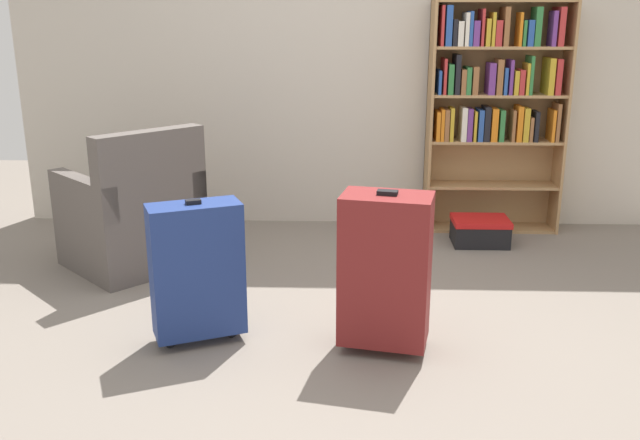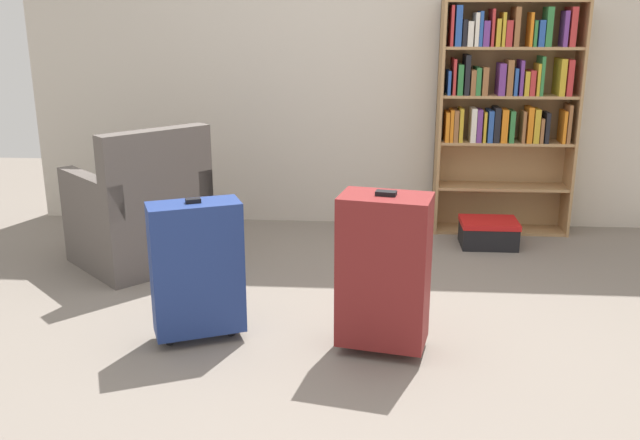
{
  "view_description": "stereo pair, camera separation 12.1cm",
  "coord_description": "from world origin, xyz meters",
  "px_view_note": "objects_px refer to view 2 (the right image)",
  "views": [
    {
      "loc": [
        -0.0,
        -3.09,
        1.56
      ],
      "look_at": [
        -0.12,
        0.26,
        0.55
      ],
      "focal_mm": 38.89,
      "sensor_mm": 36.0,
      "label": 1
    },
    {
      "loc": [
        0.12,
        -3.09,
        1.56
      ],
      "look_at": [
        -0.12,
        0.26,
        0.55
      ],
      "focal_mm": 38.89,
      "sensor_mm": 36.0,
      "label": 2
    }
  ],
  "objects_px": {
    "mug": "(233,262)",
    "storage_box": "(488,232)",
    "suitcase_dark_red": "(384,270)",
    "armchair": "(141,216)",
    "suitcase_navy_blue": "(197,268)",
    "bookshelf": "(505,100)"
  },
  "relations": [
    {
      "from": "armchair",
      "to": "mug",
      "type": "distance_m",
      "value": 0.66
    },
    {
      "from": "suitcase_navy_blue",
      "to": "suitcase_dark_red",
      "type": "height_order",
      "value": "suitcase_dark_red"
    },
    {
      "from": "armchair",
      "to": "suitcase_navy_blue",
      "type": "relative_size",
      "value": 1.37
    },
    {
      "from": "bookshelf",
      "to": "storage_box",
      "type": "distance_m",
      "value": 0.95
    },
    {
      "from": "storage_box",
      "to": "armchair",
      "type": "bearing_deg",
      "value": -167.21
    },
    {
      "from": "suitcase_navy_blue",
      "to": "suitcase_dark_red",
      "type": "xyz_separation_m",
      "value": [
        0.9,
        -0.05,
        0.03
      ]
    },
    {
      "from": "mug",
      "to": "storage_box",
      "type": "bearing_deg",
      "value": 19.3
    },
    {
      "from": "mug",
      "to": "suitcase_dark_red",
      "type": "bearing_deg",
      "value": -47.91
    },
    {
      "from": "mug",
      "to": "suitcase_dark_red",
      "type": "distance_m",
      "value": 1.42
    },
    {
      "from": "storage_box",
      "to": "mug",
      "type": "bearing_deg",
      "value": -160.7
    },
    {
      "from": "mug",
      "to": "suitcase_navy_blue",
      "type": "bearing_deg",
      "value": -88.47
    },
    {
      "from": "mug",
      "to": "storage_box",
      "type": "relative_size",
      "value": 0.31
    },
    {
      "from": "suitcase_navy_blue",
      "to": "armchair",
      "type": "bearing_deg",
      "value": 120.73
    },
    {
      "from": "bookshelf",
      "to": "suitcase_dark_red",
      "type": "relative_size",
      "value": 2.09
    },
    {
      "from": "mug",
      "to": "suitcase_navy_blue",
      "type": "relative_size",
      "value": 0.17
    },
    {
      "from": "bookshelf",
      "to": "storage_box",
      "type": "bearing_deg",
      "value": -106.89
    },
    {
      "from": "bookshelf",
      "to": "mug",
      "type": "distance_m",
      "value": 2.23
    },
    {
      "from": "mug",
      "to": "suitcase_navy_blue",
      "type": "distance_m",
      "value": 1.03
    },
    {
      "from": "bookshelf",
      "to": "suitcase_navy_blue",
      "type": "distance_m",
      "value": 2.68
    },
    {
      "from": "armchair",
      "to": "storage_box",
      "type": "bearing_deg",
      "value": 12.79
    },
    {
      "from": "mug",
      "to": "armchair",
      "type": "bearing_deg",
      "value": 173.1
    },
    {
      "from": "bookshelf",
      "to": "armchair",
      "type": "height_order",
      "value": "bookshelf"
    }
  ]
}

